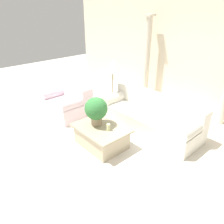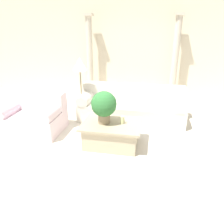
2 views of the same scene
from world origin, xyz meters
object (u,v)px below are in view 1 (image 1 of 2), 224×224
sofa_long (151,116)px  loveseat (68,102)px  floor_lamp (113,70)px  potted_plant (96,110)px  coffee_table (102,136)px

sofa_long → loveseat: (-2.01, -1.04, 0.02)m
loveseat → sofa_long: bearing=27.5°
floor_lamp → potted_plant: bearing=-55.0°
sofa_long → loveseat: size_ratio=1.99×
loveseat → coffee_table: bearing=-9.4°
floor_lamp → loveseat: bearing=-130.3°
floor_lamp → coffee_table: bearing=-50.5°
potted_plant → coffee_table: bearing=2.7°
coffee_table → loveseat: bearing=170.6°
loveseat → potted_plant: bearing=-10.4°
loveseat → coffee_table: loveseat is taller
coffee_table → sofa_long: bearing=80.4°
loveseat → floor_lamp: floor_lamp is taller
floor_lamp → sofa_long: bearing=5.7°
sofa_long → coffee_table: size_ratio=2.25×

